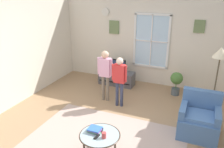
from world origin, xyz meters
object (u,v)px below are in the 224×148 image
object	(u,v)px
cup	(104,135)
book_stack	(95,130)
television	(117,65)
coffee_table	(100,136)
armchair	(199,120)
remote_near_cup	(102,130)
person_pink_shirt	(105,70)
potted_plant_by_window	(176,81)
remote_near_books	(97,137)
tv_stand	(117,78)
person_red_shirt	(120,76)
floor_lamp	(220,60)

from	to	relation	value
cup	book_stack	bearing A→B (deg)	155.68
television	coffee_table	xyz separation A→B (m)	(0.92, -3.09, -0.20)
armchair	coffee_table	bearing A→B (deg)	-138.25
remote_near_cup	person_pink_shirt	size ratio (longest dim) A/B	0.10
person_pink_shirt	potted_plant_by_window	size ratio (longest dim) A/B	2.06
armchair	remote_near_cup	bearing A→B (deg)	-140.90
armchair	cup	xyz separation A→B (m)	(-1.44, -1.43, 0.18)
remote_near_books	remote_near_cup	xyz separation A→B (m)	(-0.00, 0.20, 0.00)
tv_stand	armchair	xyz separation A→B (m)	(2.47, -1.71, 0.12)
person_pink_shirt	person_red_shirt	bearing A→B (deg)	-18.31
coffee_table	person_pink_shirt	distance (m)	2.20
television	floor_lamp	size ratio (longest dim) A/B	0.33
tv_stand	cup	xyz separation A→B (m)	(1.02, -3.14, 0.29)
person_red_shirt	potted_plant_by_window	xyz separation A→B (m)	(1.21, 1.20, -0.39)
remote_near_books	potted_plant_by_window	xyz separation A→B (m)	(0.87, 3.14, -0.05)
remote_near_books	person_red_shirt	world-z (taller)	person_red_shirt
potted_plant_by_window	floor_lamp	world-z (taller)	floor_lamp
tv_stand	cup	distance (m)	3.32
armchair	coffee_table	distance (m)	2.08
remote_near_cup	potted_plant_by_window	bearing A→B (deg)	73.52
person_red_shirt	television	bearing A→B (deg)	114.57
remote_near_books	person_red_shirt	bearing A→B (deg)	99.98
cup	potted_plant_by_window	distance (m)	3.20
remote_near_books	potted_plant_by_window	distance (m)	3.26
tv_stand	person_red_shirt	bearing A→B (deg)	-65.48
person_red_shirt	cup	bearing A→B (deg)	-76.46
coffee_table	cup	bearing A→B (deg)	-26.57
tv_stand	armchair	distance (m)	3.00
armchair	person_pink_shirt	world-z (taller)	person_pink_shirt
potted_plant_by_window	armchair	bearing A→B (deg)	-67.51
book_stack	potted_plant_by_window	xyz separation A→B (m)	(0.98, 3.01, -0.08)
person_red_shirt	floor_lamp	bearing A→B (deg)	5.15
tv_stand	coffee_table	world-z (taller)	coffee_table
floor_lamp	potted_plant_by_window	bearing A→B (deg)	132.34
book_stack	person_pink_shirt	bearing A→B (deg)	109.19
armchair	remote_near_books	bearing A→B (deg)	-136.81
television	armchair	xyz separation A→B (m)	(2.47, -1.70, -0.30)
coffee_table	remote_near_cup	distance (m)	0.12
book_stack	remote_near_books	bearing A→B (deg)	-51.30
coffee_table	potted_plant_by_window	size ratio (longest dim) A/B	1.10
tv_stand	cup	world-z (taller)	cup
book_stack	potted_plant_by_window	size ratio (longest dim) A/B	0.38
book_stack	cup	bearing A→B (deg)	-24.32
armchair	cup	distance (m)	2.04
coffee_table	book_stack	distance (m)	0.15
cup	person_pink_shirt	world-z (taller)	person_pink_shirt
television	book_stack	bearing A→B (deg)	-75.32
coffee_table	remote_near_cup	bearing A→B (deg)	98.43
coffee_table	tv_stand	bearing A→B (deg)	106.54
cup	remote_near_books	world-z (taller)	cup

